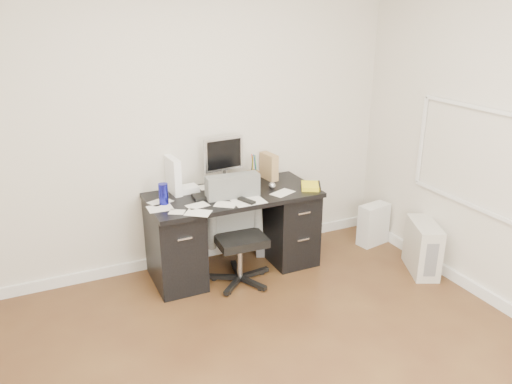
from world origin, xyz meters
TOP-DOWN VIEW (x-y plane):
  - room_shell at (0.03, 0.03)m, footprint 4.02×4.02m
  - desk at (0.30, 1.65)m, footprint 1.50×0.70m
  - loose_papers at (0.10, 1.60)m, footprint 1.10×0.60m
  - lcd_monitor at (0.29, 1.84)m, footprint 0.39×0.25m
  - keyboard at (0.15, 1.65)m, footprint 0.44×0.16m
  - computer_mouse at (0.66, 1.60)m, footprint 0.07×0.07m
  - travel_mug at (-0.32, 1.65)m, footprint 0.09×0.09m
  - white_binder at (-0.17, 1.88)m, footprint 0.15×0.29m
  - magazine_file at (0.76, 1.87)m, footprint 0.13×0.22m
  - pen_cup at (0.58, 1.84)m, footprint 0.12×0.12m
  - yellow_book at (0.99, 1.48)m, footprint 0.25×0.26m
  - paper_remote at (0.34, 1.41)m, footprint 0.27×0.22m
  - office_chair at (0.26, 1.42)m, footprint 0.56×0.56m
  - pc_tower at (1.84, 0.89)m, footprint 0.39×0.52m
  - shopping_bag at (1.79, 1.54)m, footprint 0.35×0.28m
  - wicker_basket at (-0.12, 1.77)m, footprint 0.41×0.41m
  - desk_printer at (0.77, 1.82)m, footprint 0.40×0.37m

SIDE VIEW (x-z plane):
  - desk_printer at x=0.77m, z-range 0.00..0.19m
  - wicker_basket at x=-0.12m, z-range 0.00..0.35m
  - shopping_bag at x=1.79m, z-range 0.00..0.42m
  - pc_tower at x=1.84m, z-range 0.00..0.47m
  - desk at x=0.30m, z-range 0.02..0.77m
  - office_chair at x=0.26m, z-range 0.00..0.95m
  - loose_papers at x=0.10m, z-range 0.75..0.75m
  - paper_remote at x=0.34m, z-range 0.75..0.77m
  - keyboard at x=0.15m, z-range 0.75..0.77m
  - yellow_book at x=0.99m, z-range 0.75..0.79m
  - computer_mouse at x=0.66m, z-range 0.75..0.81m
  - travel_mug at x=-0.32m, z-range 0.75..0.93m
  - magazine_file at x=0.76m, z-range 0.75..1.00m
  - pen_cup at x=0.58m, z-range 0.75..1.01m
  - white_binder at x=-0.17m, z-range 0.75..1.07m
  - lcd_monitor at x=0.29m, z-range 0.75..1.22m
  - room_shell at x=0.03m, z-range 0.30..3.01m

